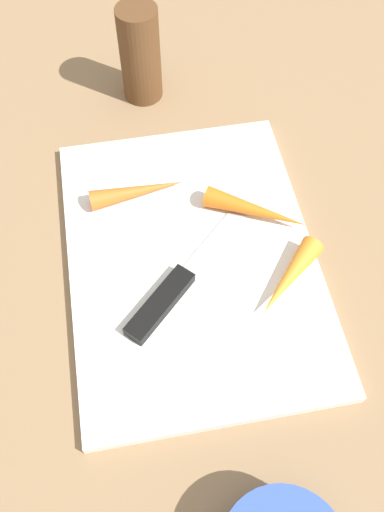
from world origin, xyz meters
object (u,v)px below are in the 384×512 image
cutting_board (192,259)px  carrot_medium (138,191)px  carrot_longest (256,210)px  pepper_grinder (140,54)px  knife (168,295)px  carrot_shortest (289,278)px

cutting_board → carrot_medium: carrot_medium is taller
cutting_board → carrot_medium: bearing=27.2°
carrot_longest → pepper_grinder: 0.25m
cutting_board → pepper_grinder: size_ratio=2.90×
knife → carrot_longest: (0.08, -0.11, 0.01)m
cutting_board → knife: bearing=143.9°
carrot_shortest → carrot_medium: carrot_shortest is taller
knife → carrot_shortest: (-0.01, -0.12, 0.01)m
carrot_longest → carrot_medium: same height
knife → pepper_grinder: bearing=42.9°
cutting_board → pepper_grinder: bearing=3.4°
carrot_medium → carrot_shortest: bearing=-50.2°
carrot_medium → pepper_grinder: pepper_grinder is taller
carrot_longest → carrot_shortest: (-0.09, -0.01, 0.00)m
carrot_shortest → pepper_grinder: (0.32, 0.11, 0.04)m
carrot_longest → pepper_grinder: pepper_grinder is taller
cutting_board → carrot_shortest: 0.11m
cutting_board → pepper_grinder: pepper_grinder is taller
cutting_board → carrot_longest: size_ratio=3.11×
carrot_shortest → carrot_medium: size_ratio=0.91×
cutting_board → carrot_longest: carrot_longest is taller
carrot_shortest → carrot_medium: 0.19m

